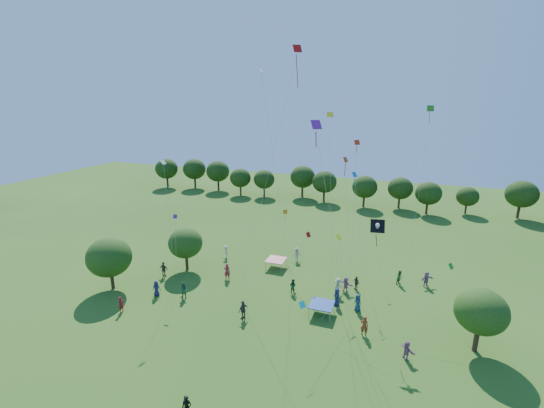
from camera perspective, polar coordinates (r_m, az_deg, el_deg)
The scene contains 42 objects.
near_tree_west at distance 42.85m, azimuth -24.18°, elevation -7.62°, with size 4.68×4.68×5.82m.
near_tree_north at distance 44.73m, azimuth -13.42°, elevation -5.96°, with size 4.04×4.04×5.28m.
near_tree_east at distance 34.46m, azimuth 29.98°, elevation -14.40°, with size 4.05×4.05×5.49m.
treeline at distance 73.23m, azimuth 9.82°, elevation 3.37°, with size 88.01×8.77×6.77m.
tent_red_stripe at distance 44.94m, azimuth 0.63°, elevation -8.74°, with size 2.20×2.20×1.10m.
tent_blue at distance 36.32m, azimuth 7.80°, elevation -15.37°, with size 2.20×2.20×1.10m.
man_in_black at distance 27.26m, azimuth -13.22°, elevation -28.71°, with size 0.65×0.42×1.74m, color black.
crowd_person_0 at distance 40.92m, azimuth -17.68°, elevation -12.50°, with size 0.83×0.45×1.69m, color #1C1B4F.
crowd_person_1 at distance 42.60m, azimuth -7.06°, elevation -10.44°, with size 0.72×0.46×1.93m, color maroon.
crowd_person_2 at distance 39.68m, azimuth -13.69°, elevation -13.04°, with size 0.88×0.47×1.78m, color #29603C.
crowd_person_3 at distance 48.04m, azimuth -7.27°, elevation -7.44°, with size 1.09×0.49×1.67m, color beige.
crowd_person_4 at distance 44.69m, azimuth -16.61°, elevation -9.80°, with size 1.06×0.48×1.80m, color #49413A.
crowd_person_5 at distance 40.57m, azimuth 11.52°, elevation -12.27°, with size 1.60×0.57×1.72m, color #A4608A.
crowd_person_6 at distance 38.00m, azimuth 10.14°, elevation -14.16°, with size 0.90×0.49×1.83m, color #1A1E4C.
crowd_person_7 at distance 39.31m, azimuth -22.58°, elevation -14.34°, with size 0.60×0.39×1.61m, color maroon.
crowd_person_8 at distance 39.64m, azimuth 3.29°, elevation -12.72°, with size 0.80×0.43×1.63m, color #22502B.
crowd_person_9 at distance 39.90m, azimuth 10.33°, elevation -12.61°, with size 1.20×0.54×1.84m, color #A8A487.
crowd_person_10 at distance 35.56m, azimuth -4.53°, elevation -16.22°, with size 1.09×0.49×1.85m, color #423735.
crowd_person_11 at distance 32.82m, azimuth 20.38°, elevation -20.69°, with size 1.46×0.52×1.56m, color #985989.
crowd_person_12 at distance 37.55m, azimuth 13.30°, elevation -14.82°, with size 0.87×0.47×1.76m, color navy.
crowd_person_13 at distance 34.33m, azimuth 14.29°, elevation -18.02°, with size 0.69×0.45×1.86m, color maroon.
crowd_person_14 at distance 43.62m, azimuth 19.43°, elevation -10.81°, with size 0.84×0.45×1.69m, color #2E622A.
crowd_person_15 at distance 46.88m, azimuth 3.89°, elevation -7.87°, with size 1.17×0.53×1.79m, color #A59384.
crowd_person_16 at distance 41.31m, azimuth 13.06°, elevation -11.96°, with size 0.90×0.41×1.53m, color #3C3530.
crowd_person_17 at distance 44.25m, azimuth 23.07°, elevation -10.78°, with size 1.62×0.58×1.74m, color #884F80.
pirate_kite at distance 33.02m, azimuth 16.12°, elevation -3.52°, with size 4.54×4.12×8.48m.
red_high_kite at distance 35.43m, azimuth 2.45°, elevation 16.87°, with size 4.96×4.09×23.42m.
small_kite_0 at distance 32.37m, azimuth 12.88°, elevation 2.72°, with size 0.76×2.19×15.28m.
small_kite_1 at distance 47.15m, azimuth 2.28°, elevation -2.12°, with size 3.36×4.73×4.72m.
small_kite_2 at distance 36.82m, azimuth 10.52°, elevation -5.93°, with size 0.91×1.49×5.74m.
small_kite_3 at distance 41.69m, azimuth 23.02°, elevation 9.19°, with size 0.93×4.16×18.02m.
small_kite_4 at distance 40.13m, azimuth 13.10°, elevation 1.96°, with size 2.60×2.48×11.10m.
small_kite_5 at distance 39.96m, azimuth -14.91°, elevation -3.65°, with size 0.46×0.58×6.93m.
small_kite_6 at distance 39.26m, azimuth -16.34°, elevation 2.62°, with size 0.59×0.57×12.66m.
small_kite_7 at distance 30.32m, azimuth 6.00°, elevation -15.59°, with size 3.01×6.27×3.46m.
small_kite_8 at distance 39.40m, azimuth 5.42°, elevation -5.45°, with size 2.14×1.16×4.91m.
small_kite_9 at distance 32.67m, azimuth 11.61°, elevation 1.57°, with size 1.68×1.92×13.78m.
small_kite_10 at distance 36.75m, azimuth 9.13°, elevation 7.91°, with size 1.21×0.56×17.43m.
small_kite_11 at distance 35.35m, azimuth 25.47°, elevation -10.07°, with size 3.55×4.34×4.87m.
small_kite_12 at distance 42.43m, azimuth 15.85°, elevation -4.31°, with size 1.60×2.20×5.56m.
small_kite_13 at distance 25.82m, azimuth 7.99°, elevation 5.48°, with size 2.21×6.72×17.31m.
small_kite_14 at distance 36.30m, azimuth -0.18°, elevation 9.82°, with size 3.01×1.12×21.36m.
Camera 1 is at (10.50, -15.03, 19.89)m, focal length 24.00 mm.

